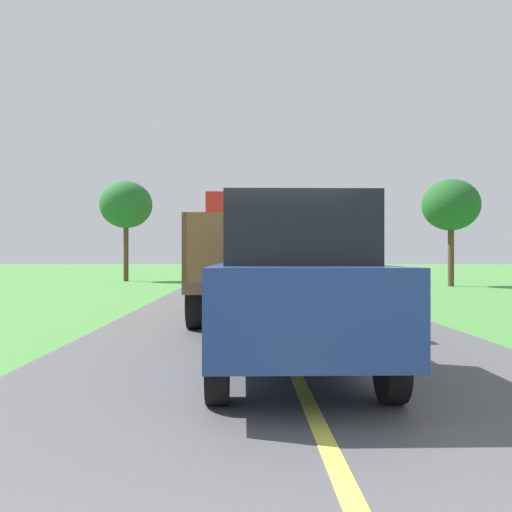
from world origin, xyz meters
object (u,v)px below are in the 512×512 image
object	(u,v)px
banana_truck_near	(252,253)
following_car	(292,285)
roadside_tree_mid_right	(126,205)
roadside_tree_near_left	(451,206)
banana_truck_far	(244,255)

from	to	relation	value
banana_truck_near	following_car	xyz separation A→B (m)	(0.34, -6.14, -0.39)
following_car	roadside_tree_mid_right	bearing A→B (deg)	106.28
banana_truck_near	roadside_tree_near_left	size ratio (longest dim) A/B	1.16
banana_truck_near	roadside_tree_near_left	world-z (taller)	roadside_tree_near_left
banana_truck_far	following_car	distance (m)	22.11
roadside_tree_mid_right	following_car	bearing A→B (deg)	-73.72
roadside_tree_mid_right	following_car	size ratio (longest dim) A/B	1.37
roadside_tree_mid_right	following_car	xyz separation A→B (m)	(7.15, -24.48, -3.22)
banana_truck_far	roadside_tree_mid_right	size ratio (longest dim) A/B	1.03
banana_truck_near	following_car	world-z (taller)	banana_truck_near
banana_truck_near	roadside_tree_mid_right	bearing A→B (deg)	110.36
banana_truck_near	banana_truck_far	bearing A→B (deg)	90.62
banana_truck_far	roadside_tree_mid_right	xyz separation A→B (m)	(-6.63, 2.38, 2.82)
banana_truck_far	following_car	size ratio (longest dim) A/B	1.42
banana_truck_near	roadside_tree_near_left	xyz separation A→B (m)	(9.49, 12.75, 2.31)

